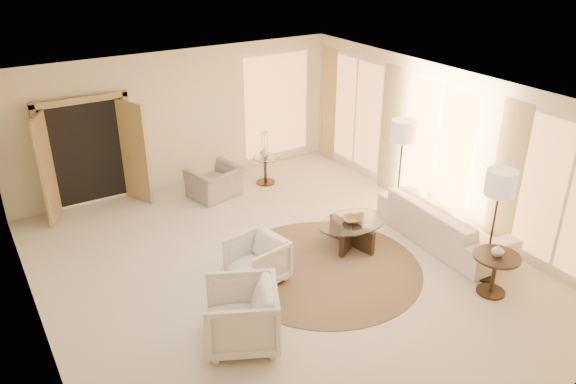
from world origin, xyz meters
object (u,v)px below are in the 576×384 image
end_table (495,268)px  side_vase (265,152)px  end_vase (498,250)px  sofa (444,222)px  accent_chair (215,178)px  bowl (352,220)px  floor_lamp_far (500,188)px  floor_lamp_near (403,135)px  armchair_right (241,313)px  coffee_table (352,231)px  side_table (265,167)px  armchair_left (257,258)px

end_table → side_vase: size_ratio=3.02×
end_vase → sofa: bearing=71.3°
sofa → accent_chair: bearing=38.5°
end_table → bowl: end_table is taller
end_table → floor_lamp_far: bearing=54.2°
floor_lamp_near → floor_lamp_far: floor_lamp_near is taller
accent_chair → end_vase: size_ratio=5.10×
armchair_right → coffee_table: 3.01m
armchair_right → side_vase: (2.78, 4.27, 0.24)m
sofa → end_vase: bearing=164.6°
coffee_table → end_table: size_ratio=2.43×
coffee_table → bowl: bowl is taller
accent_chair → side_table: accent_chair is taller
armchair_left → bowl: bearing=82.1°
coffee_table → side_vase: 3.07m
accent_chair → side_vase: (1.19, 0.06, 0.29)m
end_table → end_vase: bearing=0.0°
accent_chair → side_table: 1.19m
armchair_left → accent_chair: bearing=156.5°
armchair_left → armchair_right: armchair_right is taller
accent_chair → floor_lamp_near: size_ratio=0.52×
end_table → side_table: bearing=99.8°
floor_lamp_far → sofa: bearing=76.9°
floor_lamp_near → accent_chair: bearing=137.0°
sofa → coffee_table: (-1.44, 0.70, -0.07)m
armchair_right → floor_lamp_near: bearing=138.5°
floor_lamp_near → armchair_right: bearing=-157.4°
end_table → floor_lamp_far: floor_lamp_far is taller
armchair_left → end_table: (2.81, -2.12, 0.05)m
accent_chair → floor_lamp_near: (2.63, -2.46, 1.15)m
bowl → end_vase: (0.94, -2.19, 0.23)m
accent_chair → side_table: bearing=169.0°
end_table → end_vase: 0.29m
sofa → accent_chair: 4.50m
sofa → armchair_right: armchair_right is taller
coffee_table → floor_lamp_far: floor_lamp_far is taller
sofa → coffee_table: bearing=67.5°
coffee_table → side_table: size_ratio=2.72×
accent_chair → bowl: bearing=97.1°
side_table → accent_chair: bearing=-177.0°
armchair_right → side_table: 5.10m
coffee_table → side_vase: bearing=89.3°
floor_lamp_near → bowl: floor_lamp_near is taller
end_vase → bowl: bearing=113.1°
end_table → side_vase: bearing=99.8°
accent_chair → end_table: accent_chair is taller
accent_chair → end_table: 5.58m
bowl → end_vase: size_ratio=1.70×
end_table → side_vase: 5.32m
floor_lamp_far → armchair_right: bearing=170.7°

